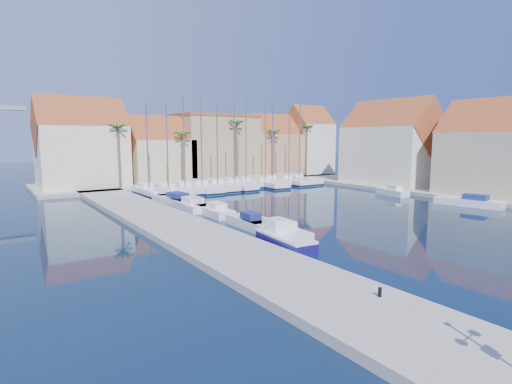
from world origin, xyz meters
The scene contains 38 objects.
ground centered at (0.00, 0.00, 0.00)m, with size 260.00×260.00×0.00m, color black.
quay_west centered at (-9.00, 13.50, 0.25)m, with size 6.00×77.00×0.50m, color gray.
shore_north centered at (10.00, 48.00, 0.25)m, with size 54.00×16.00×0.50m, color gray.
shore_east centered at (32.00, 15.00, 0.25)m, with size 12.00×60.00×0.50m, color gray.
bollard centered at (-7.49, -5.56, 0.72)m, with size 0.18×0.18×0.44m, color black.
fishing_boat centered at (-4.84, 4.99, 0.63)m, with size 2.32×5.58×1.90m.
motorboat_west_0 centered at (-3.21, 8.19, 0.51)m, with size 2.97×7.60×1.40m.
motorboat_west_1 centered at (-3.34, 11.98, 0.51)m, with size 1.90×5.25×1.40m.
motorboat_west_2 centered at (-3.18, 18.46, 0.51)m, with size 2.17×6.06×1.40m.
motorboat_west_3 centered at (-3.61, 23.24, 0.51)m, with size 2.76×7.50×1.40m.
motorboat_west_4 centered at (-3.58, 27.61, 0.51)m, with size 3.03×7.65×1.40m.
motorboat_west_5 centered at (-3.28, 32.84, 0.51)m, with size 2.79×7.31×1.40m.
motorboat_west_6 centered at (-3.62, 37.86, 0.51)m, with size 2.24×6.57×1.40m.
motorboat_east_0 centered at (24.02, 6.73, 0.51)m, with size 3.64×7.50×1.40m.
motorboat_east_1 centered at (23.99, 17.31, 0.51)m, with size 2.50×5.18×1.40m.
sailboat_0 centered at (-3.79, 36.65, 0.60)m, with size 2.48×9.06×12.48m.
sailboat_1 centered at (-1.58, 35.34, 0.57)m, with size 3.70×11.28×12.51m.
sailboat_2 centered at (1.25, 35.89, 0.62)m, with size 2.52×9.13×13.56m.
sailboat_3 centered at (4.10, 36.18, 0.58)m, with size 3.83×11.27×13.72m.
sailboat_4 centered at (6.71, 36.25, 0.58)m, with size 3.05×10.57×12.50m.
sailboat_5 centered at (9.43, 35.87, 0.59)m, with size 3.16×10.46×13.42m.
sailboat_6 centered at (12.43, 37.02, 0.65)m, with size 2.61×8.37×14.26m.
sailboat_7 centered at (15.12, 35.62, 0.57)m, with size 3.73×11.46×13.03m.
sailboat_8 centered at (17.43, 36.74, 0.64)m, with size 2.43×8.57×13.80m.
sailboat_9 centered at (20.46, 36.20, 0.58)m, with size 3.17×10.78×13.05m.
sailboat_10 centered at (22.71, 36.17, 0.60)m, with size 2.78×10.44×13.95m.
building_0 centered at (-10.00, 47.00, 6.52)m, with size 12.30×9.00×13.50m.
building_1 centered at (2.00, 47.00, 5.30)m, with size 10.30×8.00×11.00m.
building_2 centered at (13.00, 48.00, 6.26)m, with size 14.20×10.20×11.50m.
building_3 centered at (25.00, 47.00, 5.86)m, with size 10.30×8.00×12.00m.
building_4 centered at (34.00, 46.00, 6.97)m, with size 8.30×8.00×14.00m.
building_5 centered at (32.00, 8.00, 5.96)m, with size 9.00×12.30×12.50m.
building_6 centered at (32.00, 24.00, 6.52)m, with size 9.00×14.30×13.50m.
palm_0 centered at (-6.00, 42.00, 9.08)m, with size 2.60×2.60×10.15m.
palm_1 centered at (4.00, 42.00, 8.14)m, with size 2.60×2.60×9.15m.
palm_2 centered at (14.00, 42.00, 10.02)m, with size 2.60×2.60×11.15m.
palm_3 centered at (22.00, 42.00, 8.61)m, with size 2.60×2.60×9.65m.
palm_4 centered at (30.00, 42.00, 9.55)m, with size 2.60×2.60×10.65m.
Camera 1 is at (-22.31, -16.97, 7.87)m, focal length 28.00 mm.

